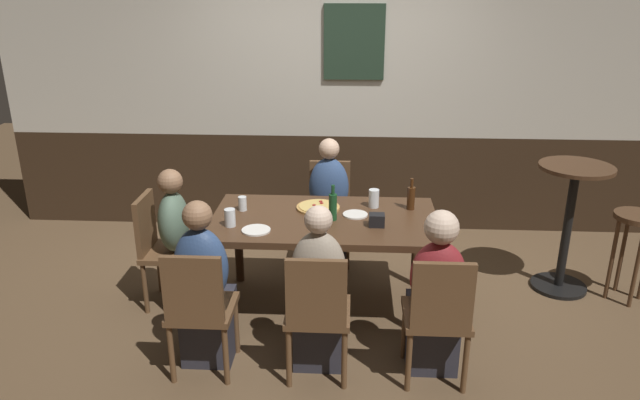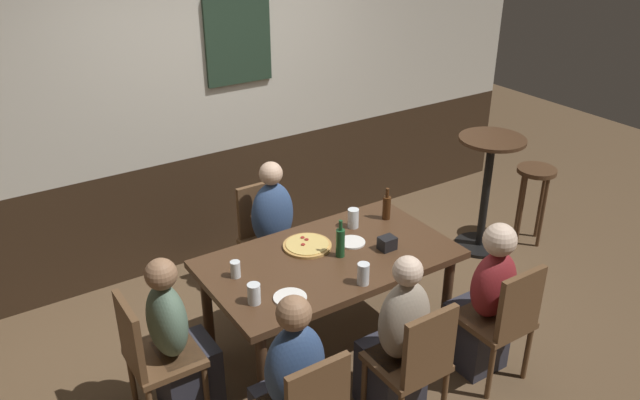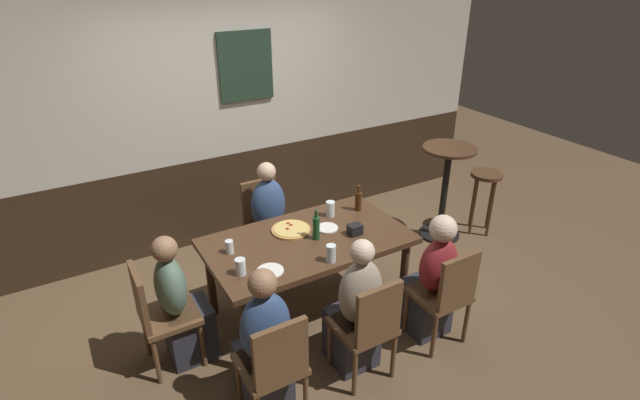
{
  "view_description": "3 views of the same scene",
  "coord_description": "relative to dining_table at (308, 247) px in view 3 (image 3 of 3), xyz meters",
  "views": [
    {
      "loc": [
        0.19,
        -4.02,
        2.37
      ],
      "look_at": [
        -0.03,
        -0.09,
        0.91
      ],
      "focal_mm": 33.24,
      "sensor_mm": 36.0,
      "label": 1
    },
    {
      "loc": [
        -2.01,
        -2.97,
        2.93
      ],
      "look_at": [
        0.01,
        0.12,
        1.1
      ],
      "focal_mm": 35.67,
      "sensor_mm": 36.0,
      "label": 2
    },
    {
      "loc": [
        -1.64,
        -3.01,
        2.81
      ],
      "look_at": [
        0.17,
        0.08,
        1.02
      ],
      "focal_mm": 27.31,
      "sensor_mm": 36.0,
      "label": 3
    }
  ],
  "objects": [
    {
      "name": "person_head_west",
      "position": [
        -1.08,
        0.0,
        -0.2
      ],
      "size": [
        0.37,
        0.34,
        1.09
      ],
      "color": "#2D2D38",
      "rests_on": "ground_plane"
    },
    {
      "name": "person_right_near",
      "position": [
        0.73,
        -0.72,
        -0.19
      ],
      "size": [
        0.34,
        0.37,
        1.11
      ],
      "color": "#2D2D38",
      "rests_on": "ground_plane"
    },
    {
      "name": "side_bar_table",
      "position": [
        1.91,
        0.4,
        -0.04
      ],
      "size": [
        0.56,
        0.56,
        1.05
      ],
      "color": "black",
      "rests_on": "ground_plane"
    },
    {
      "name": "chair_mid_far",
      "position": [
        0.0,
        0.88,
        -0.16
      ],
      "size": [
        0.4,
        0.4,
        0.88
      ],
      "color": "brown",
      "rests_on": "ground_plane"
    },
    {
      "name": "dining_table",
      "position": [
        0.0,
        0.0,
        0.0
      ],
      "size": [
        1.66,
        0.94,
        0.74
      ],
      "color": "#472D1C",
      "rests_on": "ground_plane"
    },
    {
      "name": "chair_right_near",
      "position": [
        0.73,
        -0.88,
        -0.16
      ],
      "size": [
        0.4,
        0.4,
        0.88
      ],
      "color": "brown",
      "rests_on": "ground_plane"
    },
    {
      "name": "ground_plane",
      "position": [
        0.0,
        0.0,
        -0.66
      ],
      "size": [
        12.0,
        12.0,
        0.0
      ],
      "primitive_type": "plane",
      "color": "brown"
    },
    {
      "name": "pizza",
      "position": [
        -0.06,
        0.18,
        0.09
      ],
      "size": [
        0.33,
        0.33,
        0.03
      ],
      "color": "tan",
      "rests_on": "dining_table"
    },
    {
      "name": "pint_glass_stout",
      "position": [
        -0.01,
        -0.38,
        0.14
      ],
      "size": [
        0.08,
        0.08,
        0.14
      ],
      "color": "silver",
      "rests_on": "dining_table"
    },
    {
      "name": "person_left_near",
      "position": [
        -0.73,
        -0.72,
        -0.18
      ],
      "size": [
        0.34,
        0.37,
        1.14
      ],
      "color": "#2D2D38",
      "rests_on": "ground_plane"
    },
    {
      "name": "plate_white_large",
      "position": [
        -0.46,
        -0.27,
        0.09
      ],
      "size": [
        0.2,
        0.2,
        0.01
      ],
      "primitive_type": "cylinder",
      "color": "white",
      "rests_on": "dining_table"
    },
    {
      "name": "condiment_caddy",
      "position": [
        0.38,
        -0.14,
        0.12
      ],
      "size": [
        0.11,
        0.09,
        0.09
      ],
      "primitive_type": "cube",
      "color": "black",
      "rests_on": "dining_table"
    },
    {
      "name": "chair_left_near",
      "position": [
        -0.73,
        -0.88,
        -0.16
      ],
      "size": [
        0.4,
        0.4,
        0.88
      ],
      "color": "brown",
      "rests_on": "ground_plane"
    },
    {
      "name": "tumbler_short",
      "position": [
        -0.66,
        -0.19,
        0.13
      ],
      "size": [
        0.08,
        0.08,
        0.13
      ],
      "color": "silver",
      "rests_on": "dining_table"
    },
    {
      "name": "beer_glass_tall",
      "position": [
        0.37,
        0.24,
        0.14
      ],
      "size": [
        0.08,
        0.08,
        0.14
      ],
      "color": "silver",
      "rests_on": "dining_table"
    },
    {
      "name": "person_mid_near",
      "position": [
        0.0,
        -0.72,
        -0.19
      ],
      "size": [
        0.34,
        0.37,
        1.12
      ],
      "color": "#2D2D38",
      "rests_on": "ground_plane"
    },
    {
      "name": "chair_mid_near",
      "position": [
        0.0,
        -0.88,
        -0.16
      ],
      "size": [
        0.4,
        0.4,
        0.88
      ],
      "color": "brown",
      "rests_on": "ground_plane"
    },
    {
      "name": "plate_white_small",
      "position": [
        0.23,
        0.06,
        0.09
      ],
      "size": [
        0.18,
        0.18,
        0.01
      ],
      "primitive_type": "cylinder",
      "color": "white",
      "rests_on": "dining_table"
    },
    {
      "name": "beer_bottle_brown",
      "position": [
        0.64,
        0.21,
        0.18
      ],
      "size": [
        0.06,
        0.06,
        0.24
      ],
      "color": "#42230F",
      "rests_on": "dining_table"
    },
    {
      "name": "beer_bottle_green",
      "position": [
        0.06,
        -0.04,
        0.19
      ],
      "size": [
        0.06,
        0.06,
        0.27
      ],
      "color": "#194723",
      "rests_on": "dining_table"
    },
    {
      "name": "tumbler_water",
      "position": [
        -0.63,
        0.12,
        0.13
      ],
      "size": [
        0.06,
        0.06,
        0.11
      ],
      "color": "silver",
      "rests_on": "dining_table"
    },
    {
      "name": "bar_stool",
      "position": [
        2.36,
        0.25,
        -0.1
      ],
      "size": [
        0.34,
        0.34,
        0.72
      ],
      "color": "#513521",
      "rests_on": "ground_plane"
    },
    {
      "name": "chair_head_west",
      "position": [
        -1.24,
        0.0,
        -0.16
      ],
      "size": [
        0.4,
        0.4,
        0.88
      ],
      "color": "brown",
      "rests_on": "ground_plane"
    },
    {
      "name": "wall_back",
      "position": [
        0.0,
        1.65,
        0.64
      ],
      "size": [
        6.4,
        0.13,
        2.6
      ],
      "color": "#332316",
      "rests_on": "ground_plane"
    },
    {
      "name": "person_mid_far",
      "position": [
        -0.0,
        0.72,
        -0.18
      ],
      "size": [
        0.34,
        0.37,
        1.14
      ],
      "color": "#2D2D38",
      "rests_on": "ground_plane"
    }
  ]
}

